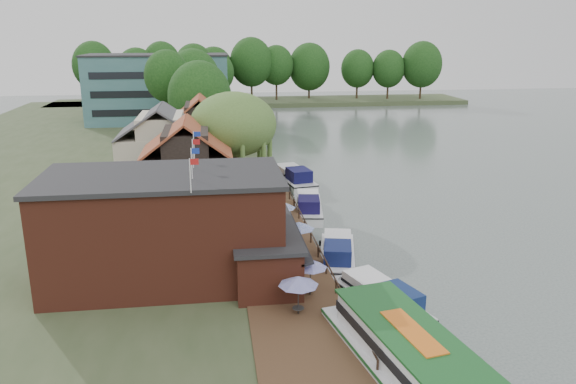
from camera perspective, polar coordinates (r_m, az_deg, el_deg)
name	(u,v)px	position (r m, az deg, el deg)	size (l,w,h in m)	color
ground	(391,272)	(42.32, 10.44, -8.03)	(260.00, 260.00, 0.00)	#4B5754
land_bank	(74,169)	(75.48, -20.92, 2.22)	(50.00, 140.00, 1.00)	#384728
quay_deck	(269,220)	(49.49, -1.98, -2.89)	(6.00, 50.00, 0.10)	#47301E
quay_rail	(298,212)	(50.15, 1.03, -2.08)	(0.20, 49.00, 1.00)	black
pub	(195,226)	(37.71, -9.38, -3.40)	(20.00, 11.00, 7.30)	maroon
hotel_block	(158,88)	(107.47, -13.02, 10.24)	(25.40, 12.40, 12.30)	#38666B
cottage_a	(187,166)	(52.00, -10.19, 2.61)	(8.60, 7.60, 8.50)	black
cottage_b	(162,146)	(61.96, -12.66, 4.60)	(9.60, 8.60, 8.50)	beige
cottage_c	(201,131)	(70.61, -8.86, 6.14)	(7.60, 7.60, 8.50)	black
willow	(234,144)	(56.69, -5.51, 4.88)	(8.60, 8.60, 10.43)	#476B2D
umbrella_0	(298,295)	(33.11, 1.05, -10.44)	(2.37, 2.37, 2.38)	navy
umbrella_1	(310,277)	(35.40, 2.28, -8.63)	(2.11, 2.11, 2.38)	#1C1B95
umbrella_2	(280,249)	(39.66, -0.79, -5.84)	(2.15, 2.15, 2.38)	#1B2399
umbrella_3	(299,237)	(41.99, 1.10, -4.58)	(2.35, 2.35, 2.38)	#1B3697
umbrella_4	(277,226)	(44.24, -1.14, -3.50)	(2.28, 2.28, 2.38)	navy
umbrella_5	(282,215)	(46.87, -0.63, -2.37)	(2.33, 2.33, 2.38)	navy
cruiser_0	(380,295)	(36.25, 9.37, -10.30)	(2.97, 9.20, 2.20)	silver
cruiser_1	(337,250)	(42.87, 5.04, -5.92)	(2.94, 9.10, 2.18)	white
cruiser_2	(308,204)	(54.03, 2.08, -1.22)	(2.94, 9.10, 2.17)	white
cruiser_3	(293,176)	(64.19, 0.55, 1.67)	(3.22, 9.97, 2.42)	silver
tour_boat	(419,369)	(28.52, 13.12, -17.09)	(4.22, 15.00, 3.28)	silver
swan	(420,345)	(33.22, 13.25, -14.85)	(0.44, 0.44, 0.44)	white
bank_tree_0	(200,106)	(79.54, -8.93, 8.64)	(8.78, 8.78, 12.41)	#143811
bank_tree_1	(168,97)	(85.96, -12.07, 9.44)	(6.67, 6.67, 13.67)	#143811
bank_tree_2	(194,91)	(94.84, -9.57, 10.11)	(8.83, 8.83, 13.58)	#143811
bank_tree_3	(195,80)	(113.41, -9.46, 11.15)	(7.58, 7.58, 14.04)	#143811
bank_tree_4	(218,82)	(121.54, -7.17, 11.06)	(7.10, 7.10, 12.00)	#143811
bank_tree_5	(213,77)	(129.05, -7.59, 11.55)	(7.05, 7.05, 13.06)	#143811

